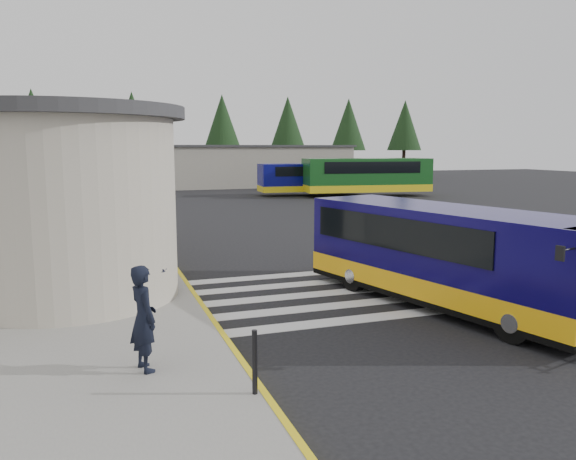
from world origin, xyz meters
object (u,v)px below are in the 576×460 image
object	(u,v)px
transit_bus	(446,259)
far_bus_a	(311,177)
pedestrian_b	(156,272)
far_bus_b	(367,175)
pedestrian_a	(143,318)
bollard	(255,362)

from	to	relation	value
transit_bus	far_bus_a	distance (m)	33.28
transit_bus	far_bus_a	bearing A→B (deg)	60.18
pedestrian_b	far_bus_b	world-z (taller)	far_bus_b
pedestrian_b	pedestrian_a	bearing A→B (deg)	-26.53
pedestrian_a	far_bus_a	world-z (taller)	far_bus_a
transit_bus	pedestrian_b	bearing A→B (deg)	149.31
pedestrian_b	far_bus_b	distance (m)	33.74
far_bus_a	transit_bus	bearing A→B (deg)	168.36
pedestrian_a	bollard	distance (m)	2.21
pedestrian_a	far_bus_a	bearing A→B (deg)	-42.50
pedestrian_a	bollard	xyz separation A→B (m)	(1.53, -1.54, -0.41)
far_bus_a	pedestrian_b	bearing A→B (deg)	156.13
pedestrian_a	far_bus_a	size ratio (longest dim) A/B	0.21
pedestrian_b	far_bus_b	xyz separation A→B (m)	(19.73, 27.36, 0.80)
bollard	far_bus_a	size ratio (longest dim) A/B	0.12
pedestrian_a	transit_bus	bearing A→B (deg)	-90.61
transit_bus	far_bus_b	world-z (taller)	far_bus_b
bollard	far_bus_b	size ratio (longest dim) A/B	0.10
transit_bus	far_bus_a	size ratio (longest dim) A/B	1.01
transit_bus	pedestrian_a	bearing A→B (deg)	-178.06
far_bus_b	bollard	bearing A→B (deg)	157.23
bollard	far_bus_a	xyz separation A→B (m)	(15.05, 35.74, 0.81)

